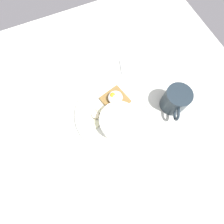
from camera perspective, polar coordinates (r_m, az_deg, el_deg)
name	(u,v)px	position (r cm, az deg, el deg)	size (l,w,h in cm)	color
ground_plane	(112,115)	(69.70, 0.00, -1.12)	(120.00, 120.00, 2.00)	beige
plate	(112,114)	(68.00, 0.00, -0.63)	(29.24, 29.24, 1.60)	silver
oatmeal_bowl	(119,122)	(63.89, 2.30, -3.17)	(14.35, 14.35, 5.69)	white
toast_slice	(115,100)	(69.21, 1.06, 3.98)	(11.27, 11.27, 1.28)	brown
poached_egg	(115,97)	(67.08, 1.01, 4.83)	(5.62, 5.52, 3.78)	white
banana_slice_front	(96,115)	(67.12, -5.30, -1.14)	(3.98, 3.98, 1.52)	beige
banana_slice_left	(95,124)	(66.33, -5.61, -3.91)	(4.77, 4.77, 1.19)	beige
banana_slice_back	(100,110)	(67.88, -3.80, 0.75)	(3.72, 3.67, 1.33)	beige
banana_slice_right	(88,120)	(66.79, -7.84, -2.60)	(4.58, 4.62, 1.92)	#F3EAC8
coffee_mug	(175,100)	(69.74, 20.02, 3.71)	(9.49, 12.39, 9.84)	#1C272F
knife	(123,75)	(76.31, 3.47, 12.11)	(5.18, 13.69, 0.80)	silver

